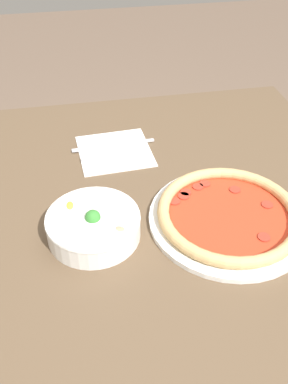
{
  "coord_description": "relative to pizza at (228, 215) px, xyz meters",
  "views": [
    {
      "loc": [
        -0.72,
        0.19,
        1.37
      ],
      "look_at": [
        0.03,
        0.05,
        0.75
      ],
      "focal_mm": 40.0,
      "sensor_mm": 36.0,
      "label": 1
    }
  ],
  "objects": [
    {
      "name": "fork",
      "position": [
        0.29,
        0.2,
        -0.01
      ],
      "size": [
        0.02,
        0.19,
        0.0
      ],
      "rotation": [
        0.0,
        0.0,
        1.62
      ],
      "color": "silver",
      "rests_on": "napkin"
    },
    {
      "name": "ground_plane",
      "position": [
        0.08,
        0.12,
        -0.75
      ],
      "size": [
        8.0,
        8.0,
        0.0
      ],
      "primitive_type": "plane",
      "color": "brown"
    },
    {
      "name": "dining_table",
      "position": [
        0.08,
        0.12,
        -0.12
      ],
      "size": [
        1.06,
        0.98,
        0.73
      ],
      "color": "brown",
      "rests_on": "ground_plane"
    },
    {
      "name": "pizza",
      "position": [
        0.0,
        0.0,
        0.0
      ],
      "size": [
        0.35,
        0.35,
        0.04
      ],
      "color": "white",
      "rests_on": "dining_table"
    },
    {
      "name": "knife",
      "position": [
        0.34,
        0.2,
        -0.01
      ],
      "size": [
        0.02,
        0.23,
        0.01
      ],
      "rotation": [
        0.0,
        0.0,
        1.62
      ],
      "color": "silver",
      "rests_on": "napkin"
    },
    {
      "name": "napkin",
      "position": [
        0.32,
        0.21,
        -0.02
      ],
      "size": [
        0.2,
        0.2,
        0.0
      ],
      "color": "white",
      "rests_on": "dining_table"
    },
    {
      "name": "bowl",
      "position": [
        0.01,
        0.29,
        0.01
      ],
      "size": [
        0.2,
        0.2,
        0.07
      ],
      "color": "white",
      "rests_on": "dining_table"
    }
  ]
}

